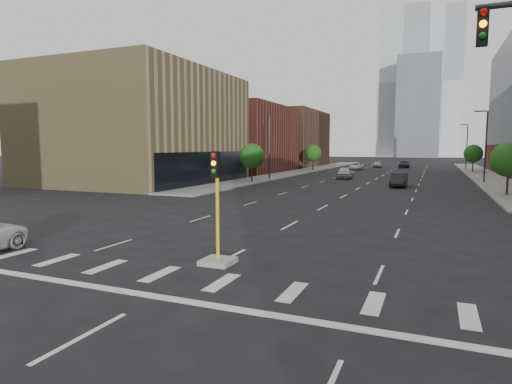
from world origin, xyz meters
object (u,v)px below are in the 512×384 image
Objects in this scene: car_deep_right at (404,164)px; car_distant at (378,164)px; car_far_left at (356,166)px; car_mid_right at (399,180)px; car_near_left at (345,173)px; median_traffic_signal at (217,240)px.

car_deep_right is 5.67m from car_distant.
car_mid_right is at bearing -73.04° from car_far_left.
car_deep_right is at bearing 77.64° from car_near_left.
car_deep_right reaches higher than car_mid_right.
median_traffic_signal is 47.65m from car_near_left.
median_traffic_signal is at bearing -88.39° from car_near_left.
median_traffic_signal is 0.78× the size of car_deep_right.
car_distant is at bearing -166.79° from car_deep_right.
car_near_left is (-4.29, 47.45, -0.13)m from median_traffic_signal.
car_near_left is 0.88× the size of car_deep_right.
car_mid_right is 0.97× the size of car_far_left.
car_far_left is (-10.76, 34.99, -0.11)m from car_mid_right.
median_traffic_signal reaches higher than car_near_left.
car_distant is (-5.48, -1.45, -0.11)m from car_deep_right.
car_distant is at bearing 99.90° from car_mid_right.
car_mid_right is (4.00, 36.91, -0.17)m from median_traffic_signal.
car_far_left is 0.89× the size of car_deep_right.
car_deep_right is at bearing 15.32° from car_distant.
car_far_left is 1.20× the size of car_distant.
median_traffic_signal is at bearing -96.01° from car_mid_right.
car_near_left reaches higher than car_deep_right.
car_mid_right reaches higher than car_far_left.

